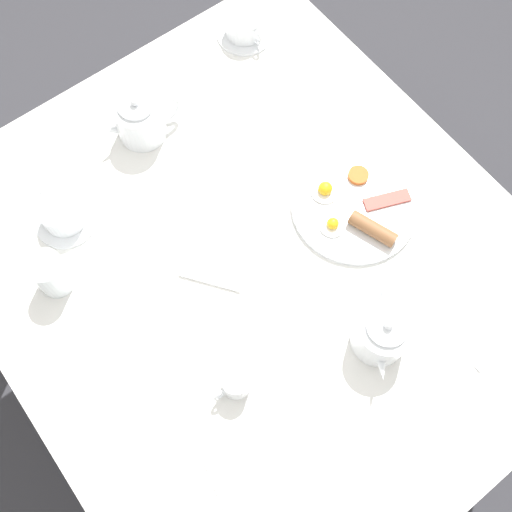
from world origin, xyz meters
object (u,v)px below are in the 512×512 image
teapot_near (140,119)px  creamer_jug (235,383)px  napkin_folded (217,261)px  breakfast_plate (355,207)px  teacup_with_saucer_left (63,214)px  water_glass_tall (51,274)px  teacup_with_saucer_right (245,26)px  teapot_far (382,333)px  fork_by_plate (221,494)px

teapot_near → creamer_jug: 0.61m
napkin_folded → creamer_jug: bearing=62.3°
breakfast_plate → creamer_jug: creamer_jug is taller
teacup_with_saucer_left → water_glass_tall: size_ratio=1.43×
breakfast_plate → teacup_with_saucer_right: bearing=-100.8°
teapot_far → breakfast_plate: bearing=-168.8°
teacup_with_saucer_right → water_glass_tall: water_glass_tall is taller
teapot_far → napkin_folded: 0.36m
water_glass_tall → teapot_near: bearing=-149.8°
teacup_with_saucer_left → napkin_folded: teacup_with_saucer_left is taller
napkin_folded → teacup_with_saucer_right: bearing=-132.4°
breakfast_plate → creamer_jug: (0.43, 0.15, 0.02)m
fork_by_plate → teapot_near: bearing=-113.2°
breakfast_plate → water_glass_tall: bearing=-22.1°
napkin_folded → teapot_far: bearing=115.5°
teacup_with_saucer_right → water_glass_tall: size_ratio=1.43×
creamer_jug → fork_by_plate: 0.19m
teapot_far → creamer_jug: 0.29m
teapot_far → teacup_with_saucer_right: 0.81m
teapot_far → napkin_folded: bearing=-111.7°
teapot_far → napkin_folded: (0.15, -0.32, -0.05)m
teacup_with_saucer_left → water_glass_tall: (0.09, 0.11, 0.02)m
breakfast_plate → napkin_folded: (0.30, -0.08, -0.01)m
teapot_near → creamer_jug: (0.17, 0.58, -0.02)m
breakfast_plate → napkin_folded: size_ratio=1.61×
teapot_near → napkin_folded: bearing=91.3°
teapot_far → teacup_with_saucer_left: size_ratio=1.11×
teapot_far → water_glass_tall: teapot_far is taller
breakfast_plate → fork_by_plate: size_ratio=1.66×
teapot_far → teacup_with_saucer_left: (0.35, -0.60, -0.02)m
water_glass_tall → breakfast_plate: bearing=157.9°
breakfast_plate → teapot_near: 0.50m
breakfast_plate → fork_by_plate: breakfast_plate is taller
teacup_with_saucer_right → creamer_jug: (0.52, 0.67, 0.00)m
teacup_with_saucer_left → teapot_near: bearing=-161.6°
teapot_far → teacup_with_saucer_left: teapot_far is taller
teacup_with_saucer_left → napkin_folded: (-0.20, 0.27, -0.02)m
fork_by_plate → breakfast_plate: bearing=-153.0°
water_glass_tall → napkin_folded: (-0.28, 0.16, -0.04)m
teapot_far → creamer_jug: size_ratio=1.92×
breakfast_plate → water_glass_tall: 0.64m
water_glass_tall → napkin_folded: size_ratio=0.57×
teapot_near → napkin_folded: size_ratio=1.15×
teacup_with_saucer_left → napkin_folded: size_ratio=0.82×
teapot_near → napkin_folded: 0.36m
teacup_with_saucer_right → fork_by_plate: (0.66, 0.81, -0.03)m
teapot_near → water_glass_tall: bearing=40.1°
water_glass_tall → teapot_far: bearing=132.2°
breakfast_plate → napkin_folded: bearing=-14.7°
water_glass_tall → fork_by_plate: water_glass_tall is taller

